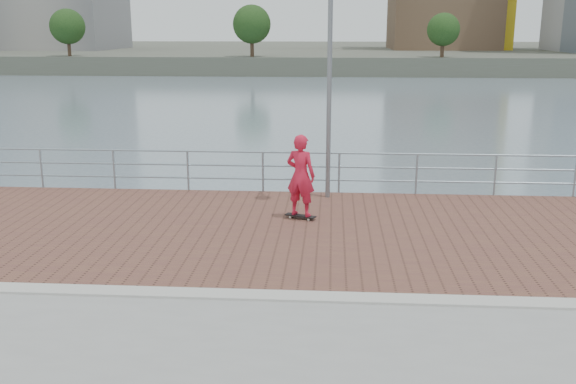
{
  "coord_description": "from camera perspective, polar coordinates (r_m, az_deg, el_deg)",
  "views": [
    {
      "loc": [
        0.82,
        -9.81,
        4.35
      ],
      "look_at": [
        0.0,
        2.0,
        1.3
      ],
      "focal_mm": 40.0,
      "sensor_mm": 36.0,
      "label": 1
    }
  ],
  "objects": [
    {
      "name": "brick_lane",
      "position": [
        14.12,
        0.45,
        -3.45
      ],
      "size": [
        40.0,
        6.8,
        0.02
      ],
      "primitive_type": "cube",
      "color": "brown",
      "rests_on": "seawall"
    },
    {
      "name": "curb",
      "position": [
        10.75,
        -0.75,
        -9.25
      ],
      "size": [
        40.0,
        0.4,
        0.06
      ],
      "primitive_type": "cube",
      "color": "#B7B5AD",
      "rests_on": "seawall"
    },
    {
      "name": "far_shore",
      "position": [
        132.41,
        3.69,
        12.23
      ],
      "size": [
        320.0,
        95.0,
        2.5
      ],
      "primitive_type": "cube",
      "color": "#4C5142",
      "rests_on": "ground"
    },
    {
      "name": "guardrail",
      "position": [
        17.22,
        1.15,
        2.19
      ],
      "size": [
        39.06,
        0.06,
        1.13
      ],
      "color": "#8C9EA8",
      "rests_on": "brick_lane"
    },
    {
      "name": "street_lamp",
      "position": [
        15.87,
        3.76,
        14.2
      ],
      "size": [
        0.44,
        1.28,
        6.03
      ],
      "color": "slate",
      "rests_on": "brick_lane"
    },
    {
      "name": "skateboard",
      "position": [
        14.94,
        1.11,
        -2.14
      ],
      "size": [
        0.75,
        0.44,
        0.08
      ],
      "rotation": [
        0.0,
        0.0,
        -0.37
      ],
      "color": "black",
      "rests_on": "brick_lane"
    },
    {
      "name": "skateboarder",
      "position": [
        14.69,
        1.13,
        1.49
      ],
      "size": [
        0.81,
        0.68,
        1.9
      ],
      "primitive_type": "imported",
      "rotation": [
        0.0,
        0.0,
        2.77
      ],
      "color": "red",
      "rests_on": "skateboard"
    },
    {
      "name": "shoreline_trees",
      "position": [
        89.83,
        19.44,
        13.7
      ],
      "size": [
        169.67,
        5.04,
        6.72
      ],
      "color": "#473323",
      "rests_on": "far_shore"
    }
  ]
}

